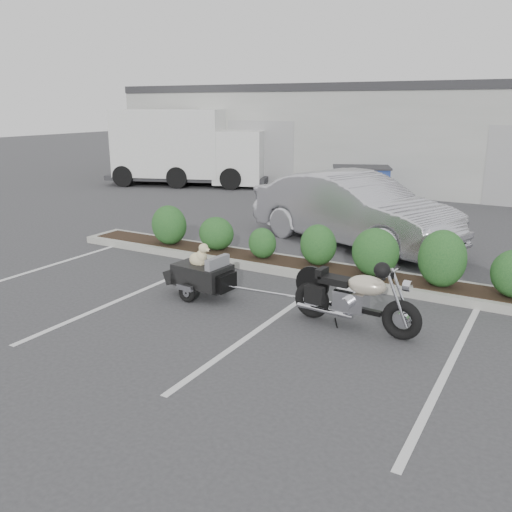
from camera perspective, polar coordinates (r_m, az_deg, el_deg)
The scene contains 8 objects.
ground at distance 9.36m, azimuth -3.76°, elevation -4.63°, with size 90.00×90.00×0.00m, color #38383A.
planter_kerb at distance 10.73m, azimuth 7.24°, elevation -1.60°, with size 12.00×1.00×0.15m, color #9E9E93.
building at distance 24.81m, azimuth 18.90°, elevation 12.03°, with size 26.00×10.00×4.00m, color #9EA099.
motorcycle at distance 8.18m, azimuth 10.30°, elevation -4.42°, with size 2.05×0.70×1.18m.
pet_trailer at distance 9.44m, azimuth -5.72°, elevation -1.86°, with size 1.64×0.92×0.97m.
sedan at distance 13.03m, azimuth 10.18°, elevation 4.87°, with size 1.80×5.16×1.70m, color silver.
dumpster at distance 18.72m, azimuth 10.96°, elevation 7.40°, with size 2.23×1.92×1.24m.
delivery_truck at distance 22.75m, azimuth -7.17°, elevation 11.09°, with size 6.94×4.20×3.03m.
Camera 1 is at (4.89, -7.29, 3.25)m, focal length 38.00 mm.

